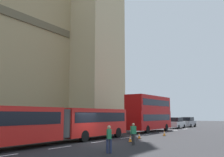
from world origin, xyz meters
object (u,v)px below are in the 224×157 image
object	(u,v)px
traffic_cone_middle	(139,136)
pedestrian_by_kerb	(133,133)
sedan_lead	(176,123)
sedan_trailing	(188,122)
pedestrian_near_cones	(109,138)
articulated_bus	(57,122)
double_decker_bus	(149,112)
traffic_cone_east	(164,133)
traffic_cone_west	(130,139)

from	to	relation	value
traffic_cone_middle	pedestrian_by_kerb	world-z (taller)	pedestrian_by_kerb
sedan_lead	pedestrian_by_kerb	distance (m)	25.69
sedan_trailing	pedestrian_by_kerb	bearing A→B (deg)	-170.00
traffic_cone_middle	pedestrian_near_cones	xyz separation A→B (m)	(-9.18, -2.85, 0.63)
articulated_bus	double_decker_bus	distance (m)	17.25
sedan_trailing	traffic_cone_east	size ratio (longest dim) A/B	7.59
traffic_cone_east	pedestrian_near_cones	size ratio (longest dim) A/B	0.34
traffic_cone_west	traffic_cone_middle	distance (m)	3.18
traffic_cone_west	traffic_cone_middle	bearing A→B (deg)	14.24
traffic_cone_middle	sedan_lead	bearing A→B (deg)	10.06
sedan_lead	pedestrian_near_cones	bearing A→B (deg)	-167.65
pedestrian_by_kerb	double_decker_bus	bearing A→B (deg)	21.37
double_decker_bus	sedan_lead	xyz separation A→B (m)	(10.52, -0.00, -1.79)
sedan_lead	traffic_cone_west	world-z (taller)	sedan_lead
traffic_cone_middle	articulated_bus	bearing A→B (deg)	154.41
articulated_bus	traffic_cone_west	xyz separation A→B (m)	(4.43, -4.38, -1.46)
pedestrian_by_kerb	articulated_bus	bearing A→B (deg)	115.35
traffic_cone_middle	pedestrian_near_cones	world-z (taller)	pedestrian_near_cones
pedestrian_by_kerb	pedestrian_near_cones	bearing A→B (deg)	-170.17
sedan_lead	pedestrian_by_kerb	xyz separation A→B (m)	(-25.05, -5.68, -0.00)
traffic_cone_middle	pedestrian_by_kerb	bearing A→B (deg)	-156.50
traffic_cone_west	traffic_cone_middle	world-z (taller)	same
traffic_cone_west	traffic_cone_east	world-z (taller)	same
sedan_lead	traffic_cone_west	bearing A→B (deg)	-169.38
pedestrian_by_kerb	traffic_cone_west	bearing A→B (deg)	37.09
articulated_bus	traffic_cone_middle	xyz separation A→B (m)	(7.50, -3.59, -1.46)
traffic_cone_east	pedestrian_near_cones	xyz separation A→B (m)	(-13.64, -2.11, 0.63)
sedan_trailing	pedestrian_near_cones	bearing A→B (deg)	-170.02
articulated_bus	pedestrian_near_cones	xyz separation A→B (m)	(-1.67, -6.44, -0.83)
sedan_trailing	traffic_cone_west	bearing A→B (deg)	-171.94
pedestrian_by_kerb	sedan_trailing	bearing A→B (deg)	10.00
traffic_cone_west	pedestrian_by_kerb	size ratio (longest dim) A/B	0.34
double_decker_bus	traffic_cone_west	bearing A→B (deg)	-161.12
double_decker_bus	sedan_trailing	world-z (taller)	double_decker_bus
sedan_lead	traffic_cone_east	xyz separation A→B (m)	(-15.78, -4.33, -0.63)
sedan_trailing	traffic_cone_west	size ratio (longest dim) A/B	7.59
pedestrian_near_cones	sedan_lead	bearing A→B (deg)	12.35
sedan_lead	traffic_cone_east	distance (m)	16.38
sedan_trailing	traffic_cone_west	distance (m)	29.29
double_decker_bus	pedestrian_by_kerb	distance (m)	15.71
sedan_lead	sedan_trailing	world-z (taller)	same
articulated_bus	sedan_trailing	size ratio (longest dim) A/B	4.05
pedestrian_near_cones	traffic_cone_middle	bearing A→B (deg)	17.24
sedan_trailing	double_decker_bus	bearing A→B (deg)	179.05
pedestrian_near_cones	pedestrian_by_kerb	distance (m)	4.43
articulated_bus	double_decker_bus	world-z (taller)	double_decker_bus
pedestrian_by_kerb	traffic_cone_middle	bearing A→B (deg)	23.50
double_decker_bus	pedestrian_by_kerb	world-z (taller)	double_decker_bus
sedan_trailing	pedestrian_by_kerb	xyz separation A→B (m)	(-30.73, -5.42, -0.00)
articulated_bus	traffic_cone_west	size ratio (longest dim) A/B	30.75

